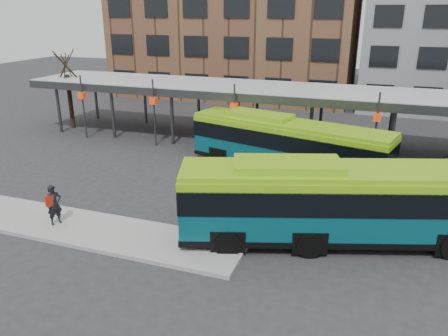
# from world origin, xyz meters

# --- Properties ---
(ground) EXTENTS (120.00, 120.00, 0.00)m
(ground) POSITION_xyz_m (0.00, 0.00, 0.00)
(ground) COLOR #28282B
(ground) RESTS_ON ground
(boarding_island) EXTENTS (14.00, 3.00, 0.18)m
(boarding_island) POSITION_xyz_m (-5.50, -3.00, 0.09)
(boarding_island) COLOR gray
(boarding_island) RESTS_ON ground
(canopy) EXTENTS (40.00, 6.53, 4.80)m
(canopy) POSITION_xyz_m (-0.06, 12.87, 3.91)
(canopy) COLOR #999B9E
(canopy) RESTS_ON ground
(tree) EXTENTS (1.64, 1.64, 5.60)m
(tree) POSITION_xyz_m (-18.00, 12.00, 2.43)
(tree) COLOR black
(tree) RESTS_ON ground
(bus_front) EXTENTS (13.35, 6.73, 3.62)m
(bus_front) POSITION_xyz_m (4.78, -0.22, 1.89)
(bus_front) COLOR #074854
(bus_front) RESTS_ON ground
(bus_rear) EXTENTS (12.54, 5.57, 3.38)m
(bus_rear) POSITION_xyz_m (1.05, 7.64, 1.76)
(bus_rear) COLOR #074854
(bus_rear) RESTS_ON ground
(pedestrian) EXTENTS (0.71, 0.81, 1.86)m
(pedestrian) POSITION_xyz_m (-7.29, -3.15, 1.12)
(pedestrian) COLOR black
(pedestrian) RESTS_ON boarding_island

